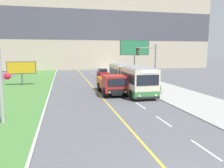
% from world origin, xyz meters
% --- Properties ---
extents(lane_marking_centre, '(2.88, 140.00, 0.01)m').
position_xyz_m(lane_marking_centre, '(0.41, 2.89, 0.00)').
color(lane_marking_centre, gold).
rests_on(lane_marking_centre, ground_plane).
extents(apartment_block_background, '(80.00, 8.04, 23.06)m').
position_xyz_m(apartment_block_background, '(0.00, 58.35, 11.53)').
color(apartment_block_background, '#BCAD93').
rests_on(apartment_block_background, ground_plane).
extents(city_bus, '(2.74, 11.89, 3.17)m').
position_xyz_m(city_bus, '(3.96, 19.62, 1.61)').
color(city_bus, beige).
rests_on(city_bus, ground_plane).
extents(dump_truck, '(2.54, 6.65, 2.30)m').
position_xyz_m(dump_truck, '(1.43, 17.84, 1.17)').
color(dump_truck, black).
rests_on(dump_truck, ground_plane).
extents(car_distant, '(1.80, 4.30, 1.45)m').
position_xyz_m(car_distant, '(3.97, 37.95, 0.69)').
color(car_distant, maroon).
rests_on(car_distant, ground_plane).
extents(traffic_light_mast, '(2.28, 0.32, 5.64)m').
position_xyz_m(traffic_light_mast, '(5.24, 16.52, 3.60)').
color(traffic_light_mast, slate).
rests_on(traffic_light_mast, ground_plane).
extents(billboard_large, '(5.59, 0.24, 6.99)m').
position_xyz_m(billboard_large, '(9.10, 33.11, 5.37)').
color(billboard_large, '#59595B').
rests_on(billboard_large, ground_plane).
extents(billboard_small, '(3.96, 0.24, 3.45)m').
position_xyz_m(billboard_small, '(-9.75, 27.59, 2.46)').
color(billboard_small, '#59595B').
rests_on(billboard_small, ground_plane).
extents(planter_round_near, '(1.09, 1.09, 1.19)m').
position_xyz_m(planter_round_near, '(6.28, 16.60, 0.60)').
color(planter_round_near, gray).
rests_on(planter_round_near, sidewalk_right).
extents(planter_round_second, '(1.14, 1.14, 1.16)m').
position_xyz_m(planter_round_second, '(6.39, 22.10, 0.58)').
color(planter_round_second, gray).
rests_on(planter_round_second, sidewalk_right).
extents(planter_round_third, '(1.15, 1.15, 1.19)m').
position_xyz_m(planter_round_third, '(6.29, 27.60, 0.60)').
color(planter_round_third, gray).
rests_on(planter_round_third, sidewalk_right).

